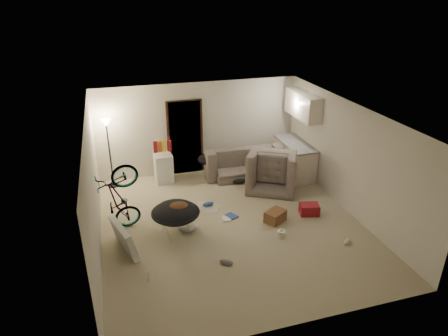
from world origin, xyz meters
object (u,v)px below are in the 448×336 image
object	(u,v)px
sofa	(242,163)
armchair	(273,172)
saucer_chair	(176,216)
drink_case_b	(309,209)
tv_box	(124,238)
juicer	(281,234)
bicycle	(121,213)
mini_fridge	(164,168)
floor_lamp	(108,139)
drink_case_a	(275,216)
kitchen_counter	(294,159)

from	to	relation	value
sofa	armchair	xyz separation A→B (m)	(0.54, -0.94, 0.08)
saucer_chair	drink_case_b	world-z (taller)	saucer_chair
saucer_chair	tv_box	bearing A→B (deg)	-163.07
armchair	juicer	xyz separation A→B (m)	(-0.76, -2.28, -0.30)
tv_box	bicycle	bearing A→B (deg)	72.25
mini_fridge	juicer	xyz separation A→B (m)	(1.93, -3.32, -0.29)
saucer_chair	tv_box	distance (m)	1.14
floor_lamp	drink_case_b	bearing A→B (deg)	-32.75
juicer	bicycle	bearing A→B (deg)	158.97
saucer_chair	drink_case_a	xyz separation A→B (m)	(2.19, -0.13, -0.30)
floor_lamp	tv_box	size ratio (longest dim) A/B	1.91
mini_fridge	bicycle	bearing A→B (deg)	-123.44
sofa	bicycle	size ratio (longest dim) A/B	1.32
drink_case_b	juicer	xyz separation A→B (m)	(-1.00, -0.69, -0.03)
sofa	mini_fridge	world-z (taller)	mini_fridge
kitchen_counter	saucer_chair	distance (m)	4.17
sofa	drink_case_a	bearing A→B (deg)	88.81
armchair	juicer	bearing A→B (deg)	100.76
bicycle	mini_fridge	xyz separation A→B (m)	(1.21, 2.11, -0.04)
saucer_chair	bicycle	bearing A→B (deg)	157.41
drink_case_b	floor_lamp	bearing A→B (deg)	161.14
drink_case_a	drink_case_b	distance (m)	0.87
kitchen_counter	drink_case_b	xyz separation A→B (m)	(-0.59, -2.07, -0.32)
floor_lamp	saucer_chair	distance (m)	3.04
drink_case_b	bicycle	bearing A→B (deg)	-173.17
armchair	sofa	bearing A→B (deg)	-30.65
floor_lamp	tv_box	world-z (taller)	floor_lamp
sofa	juicer	xyz separation A→B (m)	(-0.22, -3.22, -0.21)
armchair	saucer_chair	world-z (taller)	armchair
sofa	drink_case_a	distance (m)	2.60
mini_fridge	drink_case_a	distance (m)	3.40
bicycle	drink_case_a	size ratio (longest dim) A/B	3.56
kitchen_counter	saucer_chair	world-z (taller)	kitchen_counter
saucer_chair	sofa	bearing A→B (deg)	47.25
kitchen_counter	juicer	world-z (taller)	kitchen_counter
sofa	bicycle	bearing A→B (deg)	31.71
mini_fridge	saucer_chair	world-z (taller)	mini_fridge
kitchen_counter	drink_case_b	world-z (taller)	kitchen_counter
kitchen_counter	armchair	bearing A→B (deg)	-149.58
floor_lamp	saucer_chair	xyz separation A→B (m)	(1.18, -2.66, -0.88)
floor_lamp	armchair	size ratio (longest dim) A/B	1.50
sofa	armchair	world-z (taller)	armchair
armchair	tv_box	world-z (taller)	armchair
sofa	tv_box	distance (m)	4.37
bicycle	sofa	bearing A→B (deg)	-65.45
saucer_chair	tv_box	world-z (taller)	saucer_chair
juicer	tv_box	bearing A→B (deg)	172.25
tv_box	floor_lamp	bearing A→B (deg)	74.17
kitchen_counter	saucer_chair	bearing A→B (deg)	-151.13
kitchen_counter	bicycle	bearing A→B (deg)	-161.73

